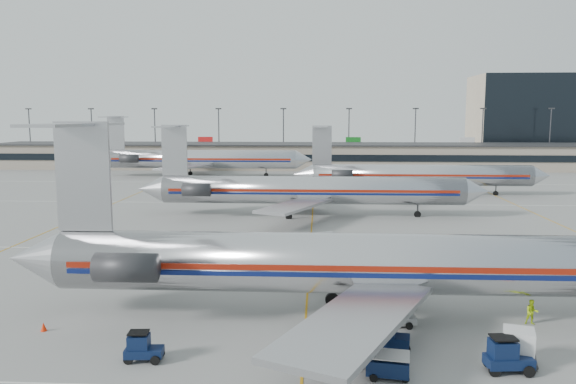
# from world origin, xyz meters

# --- Properties ---
(ground) EXTENTS (260.00, 260.00, 0.00)m
(ground) POSITION_xyz_m (0.00, 0.00, 0.00)
(ground) COLOR gray
(ground) RESTS_ON ground
(apron_markings) EXTENTS (160.00, 0.15, 0.02)m
(apron_markings) POSITION_xyz_m (0.00, 10.00, 0.01)
(apron_markings) COLOR silver
(apron_markings) RESTS_ON ground
(terminal) EXTENTS (162.00, 17.00, 6.25)m
(terminal) POSITION_xyz_m (0.00, 97.97, 3.16)
(terminal) COLOR gray
(terminal) RESTS_ON ground
(light_mast_row) EXTENTS (163.60, 0.40, 15.28)m
(light_mast_row) POSITION_xyz_m (0.00, 112.00, 8.58)
(light_mast_row) COLOR #38383D
(light_mast_row) RESTS_ON ground
(distant_building) EXTENTS (30.00, 20.00, 25.00)m
(distant_building) POSITION_xyz_m (62.00, 128.00, 12.50)
(distant_building) COLOR tan
(distant_building) RESTS_ON ground
(jet_foreground) EXTENTS (48.89, 28.79, 12.80)m
(jet_foreground) POSITION_xyz_m (3.87, -8.05, 3.71)
(jet_foreground) COLOR silver
(jet_foreground) RESTS_ON ground
(jet_second_row) EXTENTS (45.88, 27.02, 12.01)m
(jet_second_row) POSITION_xyz_m (-1.00, 29.47, 3.48)
(jet_second_row) COLOR silver
(jet_second_row) RESTS_ON ground
(jet_third_row) EXTENTS (42.36, 26.06, 11.58)m
(jet_third_row) POSITION_xyz_m (16.94, 50.53, 3.36)
(jet_third_row) COLOR silver
(jet_third_row) RESTS_ON ground
(jet_back_row) EXTENTS (48.23, 29.67, 13.19)m
(jet_back_row) POSITION_xyz_m (-25.64, 77.23, 3.83)
(jet_back_row) COLOR silver
(jet_back_row) RESTS_ON ground
(tug_left) EXTENTS (2.07, 1.15, 1.63)m
(tug_left) POSITION_xyz_m (-8.61, -15.19, 0.74)
(tug_left) COLOR #091635
(tug_left) RESTS_ON ground
(tug_center) EXTENTS (2.45, 1.54, 1.86)m
(tug_center) POSITION_xyz_m (4.64, -12.97, 0.85)
(tug_center) COLOR #091635
(tug_center) RESTS_ON ground
(tug_right) EXTENTS (2.43, 1.38, 1.90)m
(tug_right) POSITION_xyz_m (10.40, -15.49, 0.86)
(tug_right) COLOR #091635
(tug_right) RESTS_ON ground
(cart_inner) EXTENTS (2.28, 1.92, 1.10)m
(cart_inner) POSITION_xyz_m (1.60, -15.59, 0.59)
(cart_inner) COLOR #091635
(cart_inner) RESTS_ON ground
(cart_outer) EXTENTS (2.32, 1.77, 1.20)m
(cart_outer) POSITION_xyz_m (4.32, -16.31, 0.64)
(cart_outer) COLOR #091635
(cart_outer) RESTS_ON ground
(uld_container) EXTENTS (2.20, 1.99, 1.94)m
(uld_container) POSITION_xyz_m (11.32, -14.59, 0.98)
(uld_container) COLOR #2D2D30
(uld_container) RESTS_ON ground
(belt_loader) EXTENTS (3.92, 1.77, 2.02)m
(belt_loader) POSITION_xyz_m (5.32, -9.42, 0.54)
(belt_loader) COLOR #A1A1A1
(belt_loader) RESTS_ON ground
(ramp_worker_near) EXTENTS (0.74, 0.66, 1.69)m
(ramp_worker_near) POSITION_xyz_m (6.19, -7.12, 0.84)
(ramp_worker_near) COLOR #BCCD13
(ramp_worker_near) RESTS_ON ground
(ramp_worker_far) EXTENTS (0.84, 0.70, 1.60)m
(ramp_worker_far) POSITION_xyz_m (14.23, -8.60, 0.80)
(ramp_worker_far) COLOR #B2D714
(ramp_worker_far) RESTS_ON ground
(cone_left) EXTENTS (0.50, 0.50, 0.53)m
(cone_left) POSITION_xyz_m (-15.94, -11.36, 0.27)
(cone_left) COLOR red
(cone_left) RESTS_ON ground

